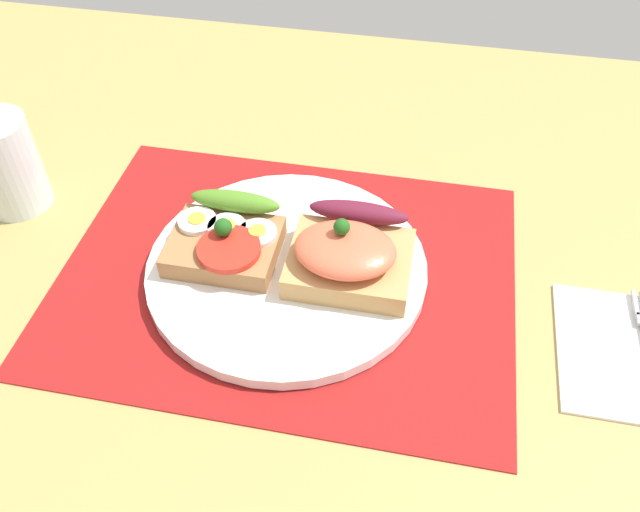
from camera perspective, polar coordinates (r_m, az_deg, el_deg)
ground_plane at (r=60.86cm, az=-2.78°, el=-2.58°), size 120.00×90.00×3.20cm
placemat at (r=59.57cm, az=-2.83°, el=-1.47°), size 40.11×30.96×0.30cm
plate at (r=59.04cm, az=-2.86°, el=-1.00°), size 24.80×24.80×1.14cm
sandwich_egg_tomato at (r=59.07cm, az=-8.07°, el=1.43°), size 9.48×9.24×4.16cm
sandwich_salmon at (r=56.35cm, az=2.48°, el=0.18°), size 10.46×9.95×5.99cm
drinking_glass at (r=70.33cm, az=-25.39°, el=7.14°), size 6.36×6.36×9.45cm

